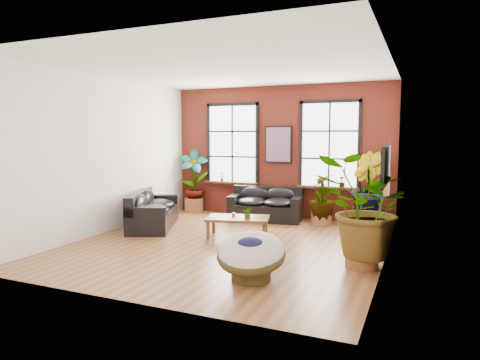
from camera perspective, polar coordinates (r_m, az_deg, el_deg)
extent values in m
cube|color=brown|center=(8.75, -1.57, -8.62)|extent=(6.00, 6.50, 0.02)
cube|color=white|center=(8.56, -1.64, 14.82)|extent=(6.00, 6.50, 0.02)
cube|color=#4E1912|center=(11.51, 5.25, 3.75)|extent=(6.00, 0.02, 3.50)
cube|color=silver|center=(5.69, -15.55, 1.27)|extent=(6.00, 0.02, 3.50)
cube|color=silver|center=(10.11, -17.29, 3.20)|extent=(0.02, 6.50, 3.50)
cube|color=silver|center=(7.71, 19.16, 2.34)|extent=(0.02, 6.50, 3.50)
cube|color=white|center=(11.94, -1.02, 4.81)|extent=(1.40, 0.02, 2.10)
cube|color=black|center=(11.94, -1.15, -0.38)|extent=(1.60, 0.22, 0.06)
cube|color=white|center=(11.10, 11.82, 4.60)|extent=(1.40, 0.02, 2.10)
cube|color=black|center=(11.11, 11.63, -0.98)|extent=(1.60, 0.22, 0.06)
cube|color=black|center=(11.12, 3.42, -4.31)|extent=(1.96, 1.16, 0.42)
cube|color=black|center=(11.38, 3.77, -1.90)|extent=(1.86, 0.49, 0.43)
cube|color=black|center=(11.25, -0.65, -2.52)|extent=(0.35, 0.92, 0.22)
cube|color=black|center=(10.94, 7.62, -2.82)|extent=(0.35, 0.92, 0.22)
ellipsoid|color=black|center=(11.10, 1.59, -2.90)|extent=(0.88, 0.86, 0.24)
ellipsoid|color=black|center=(11.33, 1.89, -1.93)|extent=(0.80, 0.35, 0.41)
ellipsoid|color=black|center=(10.96, 5.18, -3.04)|extent=(0.88, 0.86, 0.24)
ellipsoid|color=black|center=(11.19, 5.41, -2.05)|extent=(0.80, 0.35, 0.41)
cube|color=black|center=(10.53, -11.41, -4.99)|extent=(1.71, 2.34, 0.42)
cube|color=black|center=(10.53, -13.29, -2.68)|extent=(1.08, 2.06, 0.43)
cube|color=black|center=(9.54, -12.52, -4.20)|extent=(0.91, 0.57, 0.22)
cube|color=black|center=(11.42, -10.56, -2.49)|extent=(0.91, 0.57, 0.22)
ellipsoid|color=black|center=(10.06, -11.61, -3.94)|extent=(1.08, 1.17, 0.24)
ellipsoid|color=black|center=(10.09, -13.09, -3.05)|extent=(0.61, 0.96, 0.41)
ellipsoid|color=black|center=(10.89, -10.77, -3.17)|extent=(1.08, 1.17, 0.24)
ellipsoid|color=black|center=(10.92, -12.14, -2.35)|extent=(0.61, 0.96, 0.41)
cube|color=#4D361B|center=(9.30, -0.31, -5.14)|extent=(1.49, 1.09, 0.06)
cube|color=black|center=(9.17, -0.43, -5.11)|extent=(1.29, 0.36, 0.00)
cube|color=black|center=(9.41, -0.20, -4.81)|extent=(1.29, 0.36, 0.00)
cube|color=#4D361B|center=(9.15, -4.29, -6.71)|extent=(0.08, 0.08, 0.37)
cube|color=#4D361B|center=(8.98, 3.18, -6.95)|extent=(0.08, 0.08, 0.37)
cube|color=#4D361B|center=(9.73, -3.53, -5.93)|extent=(0.08, 0.08, 0.37)
cube|color=#4D361B|center=(9.57, 3.48, -6.13)|extent=(0.08, 0.08, 0.37)
cylinder|color=#B82E44|center=(9.34, -0.85, -4.63)|extent=(0.09, 0.09, 0.09)
cylinder|color=#403317|center=(6.65, 1.49, -12.20)|extent=(0.70, 0.70, 0.24)
torus|color=#403317|center=(6.56, 1.50, -9.86)|extent=(1.21, 1.21, 0.48)
ellipsoid|color=beige|center=(6.55, 1.50, -9.36)|extent=(1.17, 1.22, 0.65)
ellipsoid|color=#13133C|center=(6.47, 1.41, -8.44)|extent=(0.45, 0.39, 0.18)
cube|color=black|center=(11.44, 5.15, 4.74)|extent=(0.74, 0.04, 0.98)
cube|color=#0C7F8C|center=(11.41, 5.11, 4.74)|extent=(0.66, 0.02, 0.90)
cube|color=black|center=(8.02, 18.86, 1.77)|extent=(0.06, 1.25, 0.72)
cube|color=black|center=(8.02, 18.61, 1.78)|extent=(0.01, 1.15, 0.62)
cylinder|color=#B27F4C|center=(9.11, 18.96, -1.05)|extent=(0.09, 0.38, 0.38)
cylinder|color=#B27F4C|center=(9.09, 19.01, 0.51)|extent=(0.09, 0.30, 0.30)
cylinder|color=black|center=(9.11, 18.93, -1.05)|extent=(0.09, 0.11, 0.11)
cube|color=black|center=(9.06, 19.09, 2.84)|extent=(0.04, 0.05, 0.55)
cube|color=black|center=(9.05, 19.16, 4.87)|extent=(0.06, 0.06, 0.14)
cube|color=black|center=(10.29, 17.57, -5.29)|extent=(0.69, 0.64, 0.46)
cylinder|color=brown|center=(12.38, -6.14, -3.33)|extent=(0.62, 0.62, 0.39)
cylinder|color=brown|center=(10.63, 16.47, -5.12)|extent=(0.66, 0.66, 0.39)
cylinder|color=brown|center=(7.50, 15.93, -9.67)|extent=(0.64, 0.64, 0.40)
cylinder|color=brown|center=(10.72, 10.82, -4.95)|extent=(0.62, 0.62, 0.36)
imported|color=#194813|center=(12.29, -6.21, 0.27)|extent=(1.04, 0.90, 1.65)
imported|color=#194813|center=(10.50, 16.47, -0.89)|extent=(1.07, 1.15, 1.67)
imported|color=#194813|center=(7.31, 16.08, -3.55)|extent=(1.99, 1.90, 1.71)
imported|color=#194813|center=(10.61, 10.88, -2.23)|extent=(0.69, 0.69, 1.12)
imported|color=#194813|center=(9.10, 1.08, -4.41)|extent=(0.25, 0.23, 0.25)
imported|color=#194813|center=(12.05, -2.45, 0.46)|extent=(0.17, 0.17, 0.27)
imported|color=#194813|center=(11.03, 13.43, -0.21)|extent=(0.19, 0.19, 0.27)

